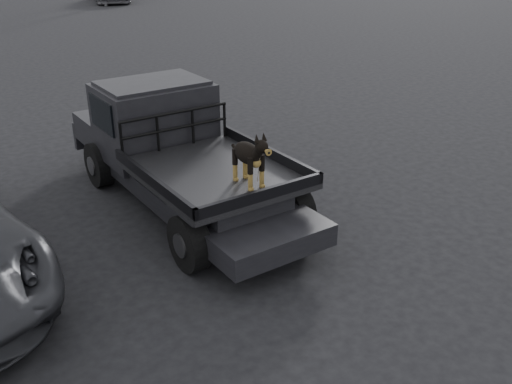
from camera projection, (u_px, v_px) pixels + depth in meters
ground at (249, 261)px, 7.54m from camera, size 120.00×120.00×0.00m
flatbed_ute at (184, 178)px, 8.90m from camera, size 2.00×5.40×0.92m
ute_cab at (154, 108)px, 9.23m from camera, size 1.72×1.30×0.88m
headache_rack at (176, 130)px, 8.74m from camera, size 1.80×0.08×0.55m
dog at (248, 158)px, 7.42m from camera, size 0.32×0.60×0.74m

